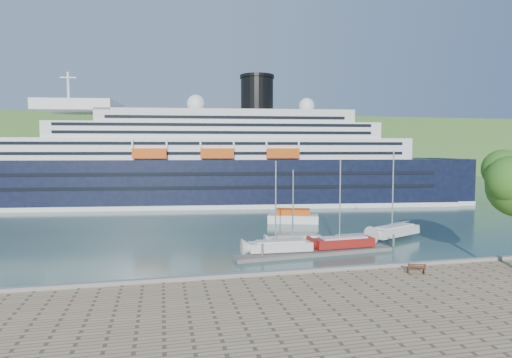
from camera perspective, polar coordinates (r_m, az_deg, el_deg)
name	(u,v)px	position (r m, az deg, el deg)	size (l,w,h in m)	color
ground	(328,282)	(38.03, 9.57, -13.35)	(400.00, 400.00, 0.00)	#325954
far_hillside	(195,147)	(179.14, -8.12, 4.18)	(400.00, 50.00, 24.00)	#3D6126
quay_coping	(329,269)	(37.53, 9.71, -11.76)	(220.00, 0.50, 0.30)	slate
cruise_ship	(196,140)	(88.02, -7.95, 5.21)	(117.73, 17.14, 26.44)	black
park_bench	(416,268)	(38.50, 20.56, -11.04)	(1.50, 0.62, 0.96)	#3F2012
floating_pontoon	(315,253)	(46.91, 7.84, -9.73)	(17.79, 2.17, 0.40)	slate
sailboat_white_near	(280,211)	(45.40, 3.28, -4.24)	(7.43, 2.07, 9.60)	silver
sailboat_red	(344,208)	(48.19, 11.67, -3.81)	(7.47, 2.08, 9.65)	maroon
sailboat_white_far	(396,197)	(55.91, 18.11, -2.33)	(8.25, 2.29, 10.66)	silver
tender_launch	(293,216)	(66.15, 4.96, -4.91)	(7.77, 2.66, 2.15)	#CA480B
sailboat_extra	(297,211)	(48.97, 5.48, -4.26)	(6.63, 1.84, 8.57)	silver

